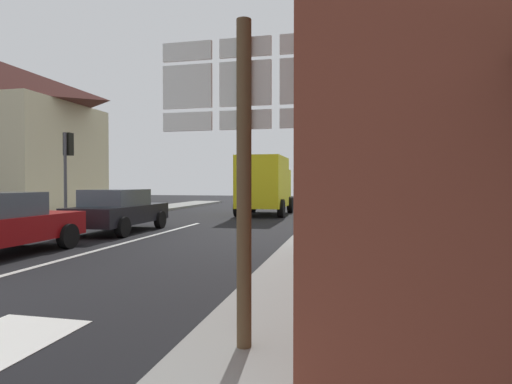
{
  "coord_description": "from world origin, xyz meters",
  "views": [
    {
      "loc": [
        6.09,
        -4.34,
        1.68
      ],
      "look_at": [
        2.08,
        13.79,
        1.29
      ],
      "focal_mm": 29.08,
      "sensor_mm": 36.0,
      "label": 1
    }
  ],
  "objects_px": {
    "sedan_far": "(119,210)",
    "traffic_light_far_right": "(323,166)",
    "traffic_light_near_left": "(68,157)",
    "route_sign_post": "(244,149)",
    "delivery_truck": "(265,184)",
    "traffic_light_near_right": "(313,156)"
  },
  "relations": [
    {
      "from": "sedan_far",
      "to": "route_sign_post",
      "type": "relative_size",
      "value": 1.32
    },
    {
      "from": "traffic_light_far_right",
      "to": "traffic_light_near_left",
      "type": "bearing_deg",
      "value": -140.3
    },
    {
      "from": "route_sign_post",
      "to": "traffic_light_near_right",
      "type": "height_order",
      "value": "traffic_light_near_right"
    },
    {
      "from": "traffic_light_far_right",
      "to": "traffic_light_near_right",
      "type": "bearing_deg",
      "value": -90.0
    },
    {
      "from": "route_sign_post",
      "to": "sedan_far",
      "type": "bearing_deg",
      "value": 126.6
    },
    {
      "from": "sedan_far",
      "to": "traffic_light_far_right",
      "type": "distance_m",
      "value": 11.72
    },
    {
      "from": "traffic_light_near_right",
      "to": "traffic_light_near_left",
      "type": "distance_m",
      "value": 9.71
    },
    {
      "from": "sedan_far",
      "to": "route_sign_post",
      "type": "height_order",
      "value": "route_sign_post"
    },
    {
      "from": "route_sign_post",
      "to": "traffic_light_near_right",
      "type": "relative_size",
      "value": 0.87
    },
    {
      "from": "sedan_far",
      "to": "traffic_light_far_right",
      "type": "relative_size",
      "value": 1.21
    },
    {
      "from": "sedan_far",
      "to": "traffic_light_near_left",
      "type": "height_order",
      "value": "traffic_light_near_left"
    },
    {
      "from": "traffic_light_far_right",
      "to": "sedan_far",
      "type": "bearing_deg",
      "value": -123.51
    },
    {
      "from": "delivery_truck",
      "to": "traffic_light_near_left",
      "type": "relative_size",
      "value": 1.36
    },
    {
      "from": "delivery_truck",
      "to": "route_sign_post",
      "type": "relative_size",
      "value": 1.57
    },
    {
      "from": "sedan_far",
      "to": "traffic_light_far_right",
      "type": "xyz_separation_m",
      "value": [
        6.39,
        9.65,
        1.82
      ]
    },
    {
      "from": "route_sign_post",
      "to": "traffic_light_far_right",
      "type": "distance_m",
      "value": 18.72
    },
    {
      "from": "traffic_light_near_left",
      "to": "sedan_far",
      "type": "bearing_deg",
      "value": -27.23
    },
    {
      "from": "sedan_far",
      "to": "route_sign_post",
      "type": "distance_m",
      "value": 11.35
    },
    {
      "from": "traffic_light_near_left",
      "to": "traffic_light_far_right",
      "type": "bearing_deg",
      "value": 39.7
    },
    {
      "from": "delivery_truck",
      "to": "route_sign_post",
      "type": "distance_m",
      "value": 18.07
    },
    {
      "from": "traffic_light_near_right",
      "to": "traffic_light_near_left",
      "type": "height_order",
      "value": "traffic_light_near_left"
    },
    {
      "from": "sedan_far",
      "to": "traffic_light_near_left",
      "type": "bearing_deg",
      "value": 152.77
    }
  ]
}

